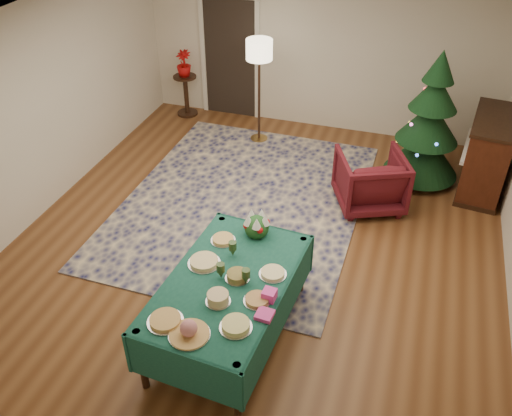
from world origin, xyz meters
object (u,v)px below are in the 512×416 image
(christmas_tree, at_px, (429,124))
(potted_plant, at_px, (184,69))
(armchair, at_px, (370,178))
(piano, at_px, (487,155))
(floor_lamp, at_px, (259,56))
(gift_box, at_px, (269,295))
(side_table, at_px, (186,96))
(buffet_table, at_px, (229,292))

(christmas_tree, bearing_deg, potted_plant, 167.38)
(armchair, distance_m, piano, 1.77)
(christmas_tree, bearing_deg, floor_lamp, 171.27)
(floor_lamp, bearing_deg, gift_box, -71.29)
(floor_lamp, relative_size, christmas_tree, 0.87)
(gift_box, distance_m, piano, 4.39)
(armchair, xyz_separation_m, side_table, (-3.57, 1.91, -0.08))
(buffet_table, xyz_separation_m, side_table, (-2.55, 4.72, -0.26))
(buffet_table, relative_size, armchair, 2.32)
(floor_lamp, distance_m, christmas_tree, 2.75)
(armchair, relative_size, potted_plant, 1.93)
(side_table, relative_size, piano, 0.54)
(buffet_table, height_order, armchair, armchair)
(buffet_table, bearing_deg, floor_lamp, 103.51)
(armchair, distance_m, christmas_tree, 1.24)
(christmas_tree, bearing_deg, armchair, -123.37)
(buffet_table, relative_size, piano, 1.51)
(side_table, bearing_deg, floor_lamp, -19.01)
(piano, bearing_deg, gift_box, -118.11)
(buffet_table, xyz_separation_m, armchair, (1.02, 2.81, -0.17))
(armchair, xyz_separation_m, floor_lamp, (-2.03, 1.38, 1.00))
(buffet_table, distance_m, christmas_tree, 4.13)
(armchair, bearing_deg, side_table, -51.82)
(armchair, relative_size, piano, 0.65)
(side_table, bearing_deg, piano, -10.84)
(side_table, height_order, piano, piano)
(buffet_table, relative_size, potted_plant, 4.47)
(buffet_table, relative_size, gift_box, 16.72)
(gift_box, bearing_deg, potted_plant, 121.86)
(armchair, xyz_separation_m, piano, (1.50, 0.94, 0.11))
(armchair, relative_size, christmas_tree, 0.45)
(gift_box, xyz_separation_m, piano, (2.06, 3.86, -0.27))
(buffet_table, bearing_deg, side_table, 118.43)
(buffet_table, height_order, christmas_tree, christmas_tree)
(floor_lamp, distance_m, side_table, 1.97)
(side_table, bearing_deg, gift_box, -58.14)
(armchair, bearing_deg, floor_lamp, -57.90)
(side_table, bearing_deg, potted_plant, -90.00)
(side_table, distance_m, christmas_tree, 4.35)
(gift_box, bearing_deg, side_table, 121.86)
(potted_plant, bearing_deg, buffet_table, -61.57)
(floor_lamp, distance_m, potted_plant, 1.74)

